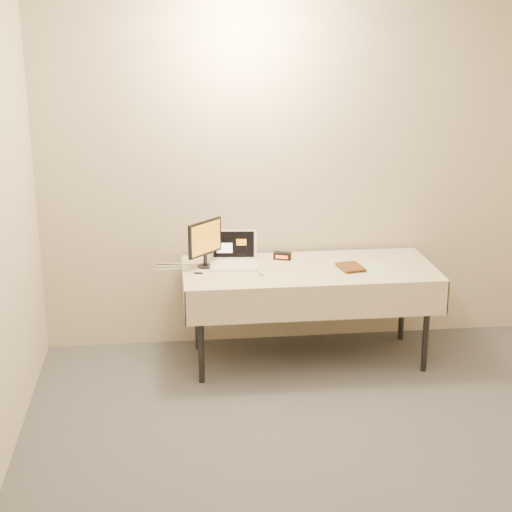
{
  "coord_description": "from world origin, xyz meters",
  "views": [
    {
      "loc": [
        -1.01,
        -3.36,
        2.55
      ],
      "look_at": [
        -0.4,
        1.99,
        0.86
      ],
      "focal_mm": 55.0,
      "sensor_mm": 36.0,
      "label": 1
    }
  ],
  "objects": [
    {
      "name": "alarm_clock",
      "position": [
        -0.17,
        2.27,
        0.77
      ],
      "size": [
        0.14,
        0.1,
        0.05
      ],
      "rotation": [
        0.0,
        0.0,
        -0.36
      ],
      "color": "black",
      "rests_on": "table"
    },
    {
      "name": "paper_form",
      "position": [
        0.47,
        1.95,
        0.74
      ],
      "size": [
        0.14,
        0.32,
        0.0
      ],
      "primitive_type": "cube",
      "rotation": [
        0.0,
        0.0,
        -0.06
      ],
      "color": "#B3D9AD",
      "rests_on": "table"
    },
    {
      "name": "monitor",
      "position": [
        -0.76,
        2.15,
        0.94
      ],
      "size": [
        0.25,
        0.26,
        0.35
      ],
      "rotation": [
        0.0,
        0.0,
        0.8
      ],
      "color": "black",
      "rests_on": "table"
    },
    {
      "name": "laptop",
      "position": [
        -0.55,
        2.19,
        0.8
      ],
      "size": [
        0.37,
        0.32,
        0.24
      ],
      "rotation": [
        0.0,
        0.0,
        -0.09
      ],
      "color": "white",
      "rests_on": "table"
    },
    {
      "name": "clicker",
      "position": [
        -0.37,
        1.93,
        0.75
      ],
      "size": [
        0.06,
        0.09,
        0.02
      ],
      "primitive_type": "ellipsoid",
      "rotation": [
        0.0,
        0.0,
        0.24
      ],
      "color": "silver",
      "rests_on": "table"
    },
    {
      "name": "book",
      "position": [
        0.22,
        1.97,
        0.85
      ],
      "size": [
        0.16,
        0.05,
        0.22
      ],
      "primitive_type": "imported",
      "rotation": [
        0.0,
        0.0,
        0.16
      ],
      "color": "brown",
      "rests_on": "table"
    },
    {
      "name": "table",
      "position": [
        0.0,
        2.05,
        0.68
      ],
      "size": [
        1.86,
        0.81,
        0.74
      ],
      "color": "black",
      "rests_on": "ground"
    },
    {
      "name": "usb_dongle",
      "position": [
        -0.82,
        2.0,
        0.74
      ],
      "size": [
        0.06,
        0.03,
        0.01
      ],
      "primitive_type": "cube",
      "rotation": [
        0.0,
        0.0,
        -0.29
      ],
      "color": "black",
      "rests_on": "table"
    },
    {
      "name": "back_wall",
      "position": [
        0.0,
        2.5,
        1.35
      ],
      "size": [
        4.0,
        0.1,
        2.7
      ],
      "primitive_type": "cube",
      "color": "beige",
      "rests_on": "ground"
    }
  ]
}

